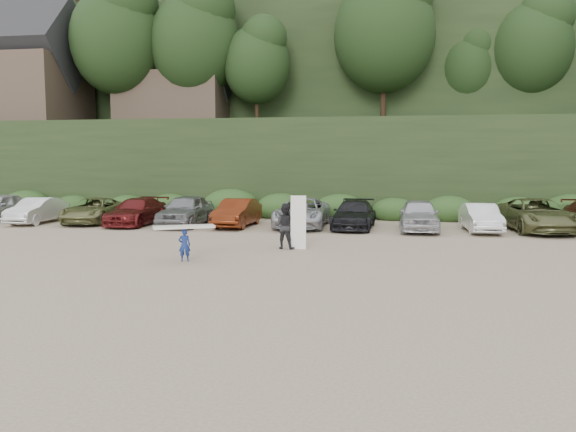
# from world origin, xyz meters

# --- Properties ---
(ground) EXTENTS (120.00, 120.00, 0.00)m
(ground) POSITION_xyz_m (0.00, 0.00, 0.00)
(ground) COLOR tan
(ground) RESTS_ON ground
(hillside_backdrop) EXTENTS (90.00, 41.50, 28.00)m
(hillside_backdrop) POSITION_xyz_m (-0.26, 35.93, 11.22)
(hillside_backdrop) COLOR black
(hillside_backdrop) RESTS_ON ground
(parked_cars) EXTENTS (33.76, 5.93, 1.65)m
(parked_cars) POSITION_xyz_m (-0.89, 10.04, 0.75)
(parked_cars) COLOR #B6B6BB
(parked_cars) RESTS_ON ground
(child_surfer) EXTENTS (2.10, 1.43, 1.24)m
(child_surfer) POSITION_xyz_m (-2.95, -0.18, 0.84)
(child_surfer) COLOR navy
(child_surfer) RESTS_ON ground
(adult_surfer) EXTENTS (1.36, 0.84, 2.11)m
(adult_surfer) POSITION_xyz_m (0.06, 3.06, 0.91)
(adult_surfer) COLOR black
(adult_surfer) RESTS_ON ground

